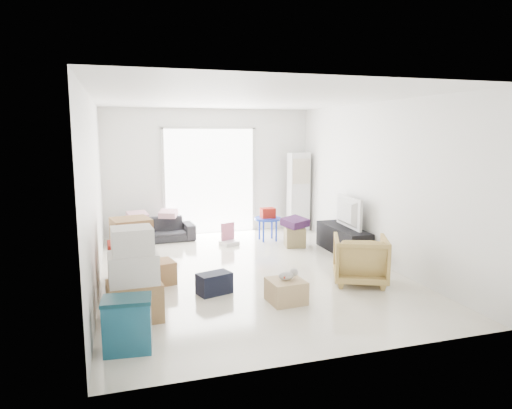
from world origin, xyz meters
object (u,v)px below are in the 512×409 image
object	(u,v)px
tv_console	(343,240)
armchair	(360,257)
ac_tower	(298,192)
wood_crate	(286,291)
sofa	(154,226)
storage_bins	(128,324)
television	(344,224)
kids_table	(268,217)
ottoman	(295,237)

from	to	relation	value
tv_console	armchair	distance (m)	1.72
ac_tower	wood_crate	bearing A→B (deg)	-114.16
sofa	ac_tower	bearing A→B (deg)	-0.60
armchair	storage_bins	distance (m)	3.54
ac_tower	wood_crate	xyz separation A→B (m)	(-1.84, -4.10, -0.73)
television	kids_table	bearing A→B (deg)	41.55
ac_tower	television	distance (m)	2.10
tv_console	sofa	xyz separation A→B (m)	(-3.26, 1.92, 0.07)
tv_console	kids_table	xyz separation A→B (m)	(-1.03, 1.31, 0.25)
ac_tower	wood_crate	world-z (taller)	ac_tower
tv_console	kids_table	distance (m)	1.69
tv_console	storage_bins	bearing A→B (deg)	-144.09
television	ottoman	size ratio (longest dim) A/B	2.60
armchair	ottoman	size ratio (longest dim) A/B	2.06
tv_console	armchair	bearing A→B (deg)	-109.57
television	sofa	xyz separation A→B (m)	(-3.26, 1.92, -0.23)
tv_console	wood_crate	distance (m)	2.77
television	kids_table	distance (m)	1.67
armchair	storage_bins	size ratio (longest dim) A/B	1.38
storage_bins	kids_table	bearing A→B (deg)	55.24
storage_bins	kids_table	world-z (taller)	kids_table
television	ottoman	distance (m)	1.03
television	sofa	world-z (taller)	sofa
sofa	storage_bins	xyz separation A→B (m)	(-0.64, -4.75, -0.03)
storage_bins	wood_crate	xyz separation A→B (m)	(2.01, 0.80, -0.13)
tv_console	ottoman	xyz separation A→B (m)	(-0.69, 0.68, -0.05)
armchair	ac_tower	bearing A→B (deg)	-73.77
television	storage_bins	distance (m)	4.82
ac_tower	kids_table	bearing A→B (deg)	-142.10
tv_console	sofa	size ratio (longest dim) A/B	0.90
armchair	kids_table	size ratio (longest dim) A/B	1.15
wood_crate	television	bearing A→B (deg)	47.00
ac_tower	sofa	distance (m)	3.26
tv_console	wood_crate	bearing A→B (deg)	-133.00
armchair	kids_table	bearing A→B (deg)	-56.82
tv_console	storage_bins	world-z (taller)	storage_bins
storage_bins	wood_crate	bearing A→B (deg)	21.66
ottoman	storage_bins	bearing A→B (deg)	-132.52
armchair	ottoman	xyz separation A→B (m)	(-0.11, 2.29, -0.20)
television	ac_tower	bearing A→B (deg)	4.80
ac_tower	tv_console	world-z (taller)	ac_tower
kids_table	wood_crate	bearing A→B (deg)	-104.45
storage_bins	wood_crate	world-z (taller)	storage_bins
armchair	ottoman	world-z (taller)	armchair
television	kids_table	size ratio (longest dim) A/B	1.45
sofa	storage_bins	distance (m)	4.79
tv_console	ac_tower	bearing A→B (deg)	91.38
sofa	tv_console	bearing A→B (deg)	-33.86
sofa	storage_bins	world-z (taller)	sofa
ottoman	kids_table	xyz separation A→B (m)	(-0.34, 0.63, 0.30)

